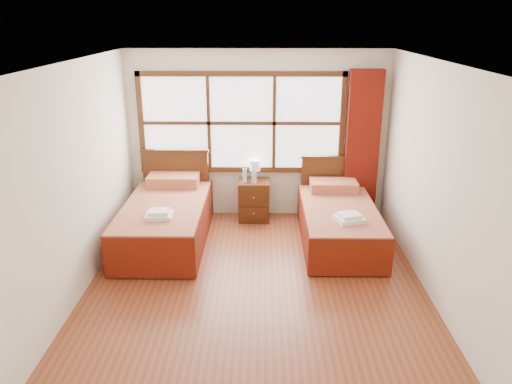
{
  "coord_description": "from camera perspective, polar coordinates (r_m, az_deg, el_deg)",
  "views": [
    {
      "loc": [
        0.08,
        -5.33,
        3.05
      ],
      "look_at": [
        -0.01,
        0.7,
        0.91
      ],
      "focal_mm": 35.0,
      "sensor_mm": 36.0,
      "label": 1
    }
  ],
  "objects": [
    {
      "name": "wall_right",
      "position": [
        5.93,
        19.68,
        1.17
      ],
      "size": [
        0.0,
        4.5,
        4.5
      ],
      "primitive_type": "plane",
      "rotation": [
        1.57,
        0.0,
        -1.57
      ],
      "color": "silver",
      "rests_on": "floor"
    },
    {
      "name": "bed_right",
      "position": [
        7.16,
        9.41,
        -3.3
      ],
      "size": [
        1.03,
        2.05,
        1.0
      ],
      "color": "#41220D",
      "rests_on": "floor"
    },
    {
      "name": "curtain",
      "position": [
        7.82,
        12.04,
        5.16
      ],
      "size": [
        0.5,
        0.16,
        2.3
      ],
      "primitive_type": "cube",
      "color": "#68140A",
      "rests_on": "wall_back"
    },
    {
      "name": "nightstand",
      "position": [
        7.82,
        -0.24,
        -0.95
      ],
      "size": [
        0.48,
        0.47,
        0.64
      ],
      "color": "#492510",
      "rests_on": "floor"
    },
    {
      "name": "floor",
      "position": [
        6.14,
        -0.03,
        -10.27
      ],
      "size": [
        4.5,
        4.5,
        0.0
      ],
      "primitive_type": "plane",
      "color": "brown",
      "rests_on": "ground"
    },
    {
      "name": "towels_left",
      "position": [
        6.57,
        -11.01,
        -2.51
      ],
      "size": [
        0.35,
        0.31,
        0.1
      ],
      "rotation": [
        0.0,
        0.0,
        0.04
      ],
      "color": "white",
      "rests_on": "bed_left"
    },
    {
      "name": "bottle_far",
      "position": [
        7.59,
        -0.23,
        1.93
      ],
      "size": [
        0.07,
        0.07,
        0.27
      ],
      "color": "silver",
      "rests_on": "nightstand"
    },
    {
      "name": "wall_left",
      "position": [
        5.98,
        -19.57,
        1.34
      ],
      "size": [
        0.0,
        4.5,
        4.5
      ],
      "primitive_type": "plane",
      "rotation": [
        1.57,
        0.0,
        1.57
      ],
      "color": "silver",
      "rests_on": "floor"
    },
    {
      "name": "bed_left",
      "position": [
        7.2,
        -10.22,
        -2.99
      ],
      "size": [
        1.13,
        2.18,
        1.1
      ],
      "color": "#41220D",
      "rests_on": "floor"
    },
    {
      "name": "wall_back",
      "position": [
        7.78,
        0.21,
        6.5
      ],
      "size": [
        4.0,
        0.0,
        4.0
      ],
      "primitive_type": "plane",
      "rotation": [
        1.57,
        0.0,
        0.0
      ],
      "color": "silver",
      "rests_on": "floor"
    },
    {
      "name": "window",
      "position": [
        7.71,
        -1.67,
        7.89
      ],
      "size": [
        3.16,
        0.06,
        1.56
      ],
      "color": "white",
      "rests_on": "wall_back"
    },
    {
      "name": "bottle_near",
      "position": [
        7.63,
        -1.3,
        1.95
      ],
      "size": [
        0.07,
        0.07,
        0.25
      ],
      "color": "silver",
      "rests_on": "nightstand"
    },
    {
      "name": "ceiling",
      "position": [
        5.35,
        -0.04,
        14.69
      ],
      "size": [
        4.5,
        4.5,
        0.0
      ],
      "primitive_type": "plane",
      "rotation": [
        3.14,
        0.0,
        0.0
      ],
      "color": "white",
      "rests_on": "wall_back"
    },
    {
      "name": "towels_right",
      "position": [
        6.58,
        10.63,
        -2.9
      ],
      "size": [
        0.42,
        0.39,
        0.1
      ],
      "rotation": [
        0.0,
        0.0,
        0.29
      ],
      "color": "white",
      "rests_on": "bed_right"
    },
    {
      "name": "lamp",
      "position": [
        7.69,
        -0.12,
        2.99
      ],
      "size": [
        0.17,
        0.17,
        0.32
      ],
      "color": "#C18E3E",
      "rests_on": "nightstand"
    }
  ]
}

